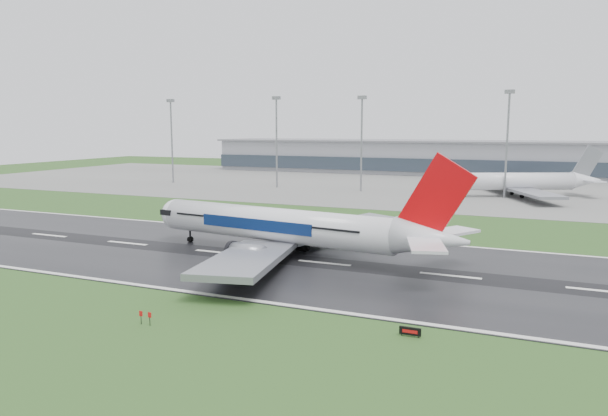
% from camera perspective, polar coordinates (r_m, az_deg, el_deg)
% --- Properties ---
extents(ground, '(520.00, 520.00, 0.00)m').
position_cam_1_polar(ground, '(89.72, 2.11, -5.77)').
color(ground, '#24481A').
rests_on(ground, ground).
extents(runway, '(400.00, 45.00, 0.10)m').
position_cam_1_polar(runway, '(89.71, 2.11, -5.74)').
color(runway, black).
rests_on(runway, ground).
extents(apron, '(400.00, 130.00, 0.08)m').
position_cam_1_polar(apron, '(209.85, 14.25, 2.12)').
color(apron, slate).
rests_on(apron, ground).
extents(terminal, '(240.00, 36.00, 15.00)m').
position_cam_1_polar(terminal, '(268.59, 16.23, 4.95)').
color(terminal, gray).
rests_on(terminal, ground).
extents(main_airliner, '(65.96, 63.56, 17.39)m').
position_cam_1_polar(main_airliner, '(92.57, -1.07, 0.23)').
color(main_airliner, silver).
rests_on(main_airliner, runway).
extents(parked_airliner, '(69.07, 67.23, 15.63)m').
position_cam_1_polar(parked_airliner, '(186.94, 21.16, 3.50)').
color(parked_airliner, silver).
rests_on(parked_airliner, apron).
extents(runway_sign, '(2.30, 0.73, 1.04)m').
position_cam_1_polar(runway_sign, '(60.44, 10.94, -12.49)').
color(runway_sign, black).
rests_on(runway_sign, ground).
extents(floodmast_0, '(0.64, 0.64, 31.67)m').
position_cam_1_polar(floodmast_0, '(224.92, -13.53, 6.58)').
color(floodmast_0, gray).
rests_on(floodmast_0, ground).
extents(floodmast_1, '(0.64, 0.64, 31.78)m').
position_cam_1_polar(floodmast_1, '(201.27, -2.86, 6.63)').
color(floodmast_1, gray).
rests_on(floodmast_1, ground).
extents(floodmast_2, '(0.64, 0.64, 31.30)m').
position_cam_1_polar(floodmast_2, '(189.66, 5.97, 6.42)').
color(floodmast_2, gray).
rests_on(floodmast_2, ground).
extents(floodmast_3, '(0.64, 0.64, 32.07)m').
position_cam_1_polar(floodmast_3, '(181.74, 20.28, 5.99)').
color(floodmast_3, gray).
rests_on(floodmast_3, ground).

